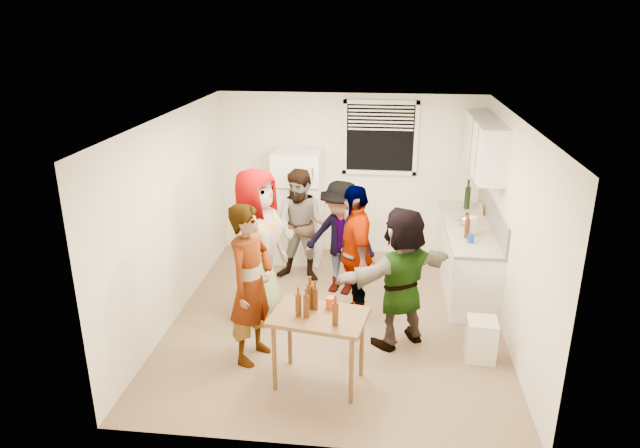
# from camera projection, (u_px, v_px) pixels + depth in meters

# --- Properties ---
(room) EXTENTS (4.00, 4.50, 2.50)m
(room) POSITION_uv_depth(u_px,v_px,m) (336.00, 319.00, 7.11)
(room) COLOR white
(room) RESTS_ON ground
(window) EXTENTS (1.12, 0.10, 1.06)m
(window) POSITION_uv_depth(u_px,v_px,m) (380.00, 138.00, 8.49)
(window) COLOR white
(window) RESTS_ON room
(refrigerator) EXTENTS (0.70, 0.70, 1.70)m
(refrigerator) POSITION_uv_depth(u_px,v_px,m) (298.00, 206.00, 8.66)
(refrigerator) COLOR white
(refrigerator) RESTS_ON ground
(counter_lower) EXTENTS (0.60, 2.20, 0.86)m
(counter_lower) POSITION_uv_depth(u_px,v_px,m) (466.00, 257.00, 7.86)
(counter_lower) COLOR white
(counter_lower) RESTS_ON ground
(countertop) EXTENTS (0.64, 2.22, 0.04)m
(countertop) POSITION_uv_depth(u_px,v_px,m) (469.00, 227.00, 7.70)
(countertop) COLOR beige
(countertop) RESTS_ON counter_lower
(backsplash) EXTENTS (0.03, 2.20, 0.36)m
(backsplash) POSITION_uv_depth(u_px,v_px,m) (492.00, 213.00, 7.61)
(backsplash) COLOR #AEA89F
(backsplash) RESTS_ON countertop
(upper_cabinets) EXTENTS (0.34, 1.60, 0.70)m
(upper_cabinets) POSITION_uv_depth(u_px,v_px,m) (485.00, 146.00, 7.51)
(upper_cabinets) COLOR white
(upper_cabinets) RESTS_ON room
(kettle) EXTENTS (0.28, 0.26, 0.19)m
(kettle) POSITION_uv_depth(u_px,v_px,m) (466.00, 225.00, 7.70)
(kettle) COLOR silver
(kettle) RESTS_ON countertop
(paper_towel) EXTENTS (0.12, 0.12, 0.25)m
(paper_towel) POSITION_uv_depth(u_px,v_px,m) (471.00, 235.00, 7.36)
(paper_towel) COLOR white
(paper_towel) RESTS_ON countertop
(wine_bottle) EXTENTS (0.08, 0.08, 0.33)m
(wine_bottle) POSITION_uv_depth(u_px,v_px,m) (466.00, 209.00, 8.37)
(wine_bottle) COLOR black
(wine_bottle) RESTS_ON countertop
(beer_bottle_counter) EXTENTS (0.06, 0.06, 0.25)m
(beer_bottle_counter) POSITION_uv_depth(u_px,v_px,m) (466.00, 238.00, 7.26)
(beer_bottle_counter) COLOR #47230C
(beer_bottle_counter) RESTS_ON countertop
(blue_cup) EXTENTS (0.08, 0.08, 0.11)m
(blue_cup) POSITION_uv_depth(u_px,v_px,m) (470.00, 242.00, 7.11)
(blue_cup) COLOR #142EBE
(blue_cup) RESTS_ON countertop
(picture_frame) EXTENTS (0.02, 0.18, 0.15)m
(picture_frame) POSITION_uv_depth(u_px,v_px,m) (481.00, 209.00, 8.11)
(picture_frame) COLOR gold
(picture_frame) RESTS_ON countertop
(trash_bin) EXTENTS (0.33, 0.33, 0.47)m
(trash_bin) POSITION_uv_depth(u_px,v_px,m) (481.00, 338.00, 6.22)
(trash_bin) COLOR silver
(trash_bin) RESTS_ON ground
(serving_table) EXTENTS (1.02, 0.76, 0.78)m
(serving_table) POSITION_uv_depth(u_px,v_px,m) (319.00, 382.00, 5.89)
(serving_table) COLOR brown
(serving_table) RESTS_ON ground
(beer_bottle_table) EXTENTS (0.07, 0.07, 0.26)m
(beer_bottle_table) POSITION_uv_depth(u_px,v_px,m) (310.00, 308.00, 5.76)
(beer_bottle_table) COLOR #47230C
(beer_bottle_table) RESTS_ON serving_table
(red_cup) EXTENTS (0.09, 0.09, 0.13)m
(red_cup) POSITION_uv_depth(u_px,v_px,m) (330.00, 308.00, 5.74)
(red_cup) COLOR red
(red_cup) RESTS_ON serving_table
(guest_grey) EXTENTS (2.12, 1.58, 0.61)m
(guest_grey) POSITION_uv_depth(u_px,v_px,m) (260.00, 315.00, 7.20)
(guest_grey) COLOR gray
(guest_grey) RESTS_ON ground
(guest_stripe) EXTENTS (1.90, 1.20, 0.43)m
(guest_stripe) POSITION_uv_depth(u_px,v_px,m) (254.00, 357.00, 6.33)
(guest_stripe) COLOR #141933
(guest_stripe) RESTS_ON ground
(guest_back_left) EXTENTS (0.99, 1.71, 0.61)m
(guest_back_left) POSITION_uv_depth(u_px,v_px,m) (303.00, 279.00, 8.20)
(guest_back_left) COLOR brown
(guest_back_left) RESTS_ON ground
(guest_back_right) EXTENTS (1.45, 1.80, 0.58)m
(guest_back_right) POSITION_uv_depth(u_px,v_px,m) (340.00, 291.00, 7.84)
(guest_back_right) COLOR #45454A
(guest_back_right) RESTS_ON ground
(guest_black) EXTENTS (1.92, 1.39, 0.42)m
(guest_black) POSITION_uv_depth(u_px,v_px,m) (353.00, 317.00, 7.15)
(guest_black) COLOR black
(guest_black) RESTS_ON ground
(guest_orange) EXTENTS (2.20, 2.23, 0.49)m
(guest_orange) POSITION_uv_depth(u_px,v_px,m) (398.00, 342.00, 6.62)
(guest_orange) COLOR #F58D55
(guest_orange) RESTS_ON ground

